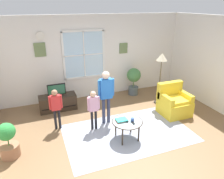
% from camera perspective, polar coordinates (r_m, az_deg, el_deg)
% --- Properties ---
extents(ground_plane, '(6.57, 6.11, 0.02)m').
position_cam_1_polar(ground_plane, '(5.02, 4.92, -13.60)').
color(ground_plane, brown).
extents(back_wall, '(5.97, 0.17, 2.64)m').
position_cam_1_polar(back_wall, '(6.88, -5.07, 8.81)').
color(back_wall, silver).
rests_on(back_wall, ground_plane).
extents(area_rug, '(3.02, 1.87, 0.01)m').
position_cam_1_polar(area_rug, '(5.24, 4.36, -11.64)').
color(area_rug, '#999EAD').
rests_on(area_rug, ground_plane).
extents(tv_stand, '(1.06, 0.44, 0.45)m').
position_cam_1_polar(tv_stand, '(6.38, -14.48, -3.45)').
color(tv_stand, '#2D2319').
rests_on(tv_stand, ground_plane).
extents(television, '(0.51, 0.08, 0.35)m').
position_cam_1_polar(television, '(6.22, -14.84, -0.03)').
color(television, '#4C4C4C').
rests_on(television, tv_stand).
extents(armchair, '(0.76, 0.74, 0.87)m').
position_cam_1_polar(armchair, '(6.17, 16.45, -3.56)').
color(armchair, yellow).
rests_on(armchair, ground_plane).
extents(coffee_table, '(0.71, 0.71, 0.46)m').
position_cam_1_polar(coffee_table, '(4.83, 4.16, -8.91)').
color(coffee_table, '#99B2B7').
rests_on(coffee_table, ground_plane).
extents(book_stack, '(0.26, 0.19, 0.05)m').
position_cam_1_polar(book_stack, '(4.80, 2.61, -8.31)').
color(book_stack, '#BB6355').
rests_on(book_stack, coffee_table).
extents(cup, '(0.08, 0.08, 0.08)m').
position_cam_1_polar(cup, '(4.79, 5.57, -8.21)').
color(cup, '#334C8C').
rests_on(cup, coffee_table).
extents(remote_near_books, '(0.05, 0.14, 0.02)m').
position_cam_1_polar(remote_near_books, '(4.75, 5.70, -8.93)').
color(remote_near_books, black).
rests_on(remote_near_books, coffee_table).
extents(remote_near_cup, '(0.11, 0.14, 0.02)m').
position_cam_1_polar(remote_near_cup, '(4.79, 3.67, -8.59)').
color(remote_near_cup, black).
rests_on(remote_near_cup, coffee_table).
extents(person_blue_shirt, '(0.43, 0.19, 1.41)m').
position_cam_1_polar(person_blue_shirt, '(5.24, -1.67, -0.60)').
color(person_blue_shirt, '#333851').
rests_on(person_blue_shirt, ground_plane).
extents(person_pink_shirt, '(0.31, 0.14, 1.03)m').
position_cam_1_polar(person_pink_shirt, '(5.08, -5.06, -4.48)').
color(person_pink_shirt, black).
rests_on(person_pink_shirt, ground_plane).
extents(person_red_shirt, '(0.32, 0.14, 1.06)m').
position_cam_1_polar(person_red_shirt, '(5.25, -15.02, -4.07)').
color(person_red_shirt, black).
rests_on(person_red_shirt, ground_plane).
extents(potted_plant_by_window, '(0.47, 0.47, 0.93)m').
position_cam_1_polar(potted_plant_by_window, '(7.14, 5.92, 2.93)').
color(potted_plant_by_window, '#4C565B').
rests_on(potted_plant_by_window, ground_plane).
extents(potted_plant_corner, '(0.38, 0.38, 0.77)m').
position_cam_1_polar(potted_plant_corner, '(4.81, -26.41, -12.33)').
color(potted_plant_corner, '#9E6B4C').
rests_on(potted_plant_corner, ground_plane).
extents(floor_lamp, '(0.32, 0.32, 1.59)m').
position_cam_1_polar(floor_lamp, '(6.40, 13.31, 7.29)').
color(floor_lamp, black).
rests_on(floor_lamp, ground_plane).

